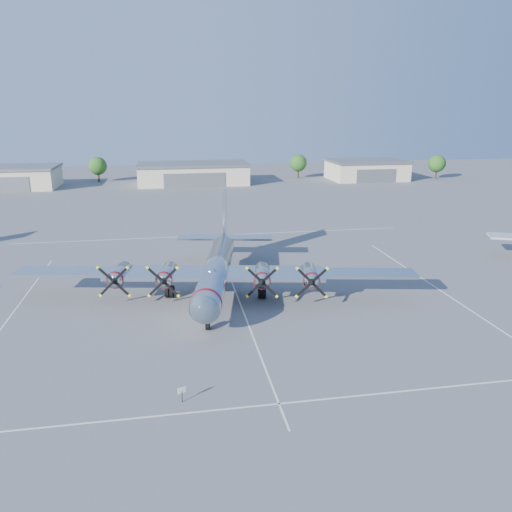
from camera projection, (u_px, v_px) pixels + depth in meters
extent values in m
plane|color=#535355|center=(235.00, 291.00, 54.11)|extent=(260.00, 260.00, 0.00)
cube|color=silver|center=(5.00, 324.00, 45.72)|extent=(0.15, 40.00, 0.01)
cube|color=silver|center=(242.00, 308.00, 49.38)|extent=(0.15, 40.00, 0.01)
cube|color=silver|center=(446.00, 294.00, 53.05)|extent=(0.15, 40.00, 0.01)
cube|color=silver|center=(279.00, 404.00, 33.33)|extent=(60.00, 0.15, 0.01)
cube|color=silver|center=(214.00, 235.00, 77.72)|extent=(60.00, 0.15, 0.01)
cube|color=beige|center=(11.00, 178.00, 123.38)|extent=(22.00, 14.00, 4.80)
cube|color=slate|center=(9.00, 167.00, 122.61)|extent=(22.60, 14.60, 0.60)
cube|color=slate|center=(2.00, 185.00, 116.89)|extent=(12.10, 0.20, 3.60)
cube|color=beige|center=(193.00, 175.00, 130.87)|extent=(28.00, 14.00, 4.80)
cube|color=slate|center=(193.00, 164.00, 130.11)|extent=(28.60, 14.60, 0.60)
cube|color=slate|center=(195.00, 180.00, 124.38)|extent=(15.40, 0.20, 3.60)
cube|color=beige|center=(366.00, 171.00, 138.86)|extent=(20.00, 14.00, 4.80)
cube|color=slate|center=(367.00, 161.00, 138.10)|extent=(20.60, 14.60, 0.60)
cube|color=slate|center=(376.00, 176.00, 132.38)|extent=(11.00, 0.20, 3.60)
cylinder|color=#382619|center=(99.00, 177.00, 134.55)|extent=(0.50, 0.50, 2.80)
sphere|color=#164B15|center=(98.00, 166.00, 133.74)|extent=(4.80, 4.80, 4.80)
cylinder|color=#382619|center=(298.00, 173.00, 141.82)|extent=(0.50, 0.50, 2.80)
sphere|color=#164B15|center=(298.00, 163.00, 141.01)|extent=(4.80, 4.80, 4.80)
cylinder|color=#382619|center=(436.00, 174.00, 140.59)|extent=(0.50, 0.50, 2.80)
sphere|color=#164B15|center=(437.00, 163.00, 139.79)|extent=(4.80, 4.80, 4.80)
cylinder|color=black|center=(182.00, 396.00, 33.43)|extent=(0.06, 0.06, 0.83)
cube|color=white|center=(182.00, 390.00, 33.30)|extent=(0.55, 0.24, 0.42)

